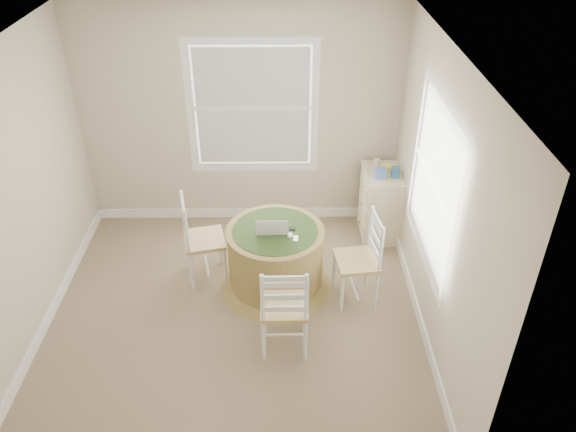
{
  "coord_description": "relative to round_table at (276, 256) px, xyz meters",
  "views": [
    {
      "loc": [
        0.48,
        -4.04,
        3.86
      ],
      "look_at": [
        0.53,
        0.45,
        0.89
      ],
      "focal_mm": 35.0,
      "sensor_mm": 36.0,
      "label": 1
    }
  ],
  "objects": [
    {
      "name": "mouse",
      "position": [
        0.15,
        -0.09,
        0.32
      ],
      "size": [
        0.06,
        0.09,
        0.03
      ],
      "primitive_type": "ellipsoid",
      "rotation": [
        0.0,
        0.0,
        -0.07
      ],
      "color": "white",
      "rests_on": "round_table"
    },
    {
      "name": "room",
      "position": [
        -0.23,
        -0.32,
        0.92
      ],
      "size": [
        3.64,
        3.64,
        2.64
      ],
      "color": "#836B53",
      "rests_on": "ground"
    },
    {
      "name": "chair_left",
      "position": [
        -0.73,
        0.17,
        0.09
      ],
      "size": [
        0.48,
        0.5,
        0.95
      ],
      "primitive_type": null,
      "rotation": [
        0.0,
        0.0,
        1.8
      ],
      "color": "white",
      "rests_on": "ground"
    },
    {
      "name": "chair_right",
      "position": [
        0.79,
        -0.2,
        0.09
      ],
      "size": [
        0.45,
        0.47,
        0.95
      ],
      "primitive_type": null,
      "rotation": [
        0.0,
        0.0,
        -1.44
      ],
      "color": "white",
      "rests_on": "ground"
    },
    {
      "name": "chair_near",
      "position": [
        0.08,
        -0.84,
        0.09
      ],
      "size": [
        0.42,
        0.4,
        0.95
      ],
      "primitive_type": null,
      "rotation": [
        0.0,
        0.0,
        3.15
      ],
      "color": "white",
      "rests_on": "ground"
    },
    {
      "name": "box_blue",
      "position": [
        1.32,
        0.84,
        0.49
      ],
      "size": [
        0.08,
        0.08,
        0.12
      ],
      "primitive_type": "cube",
      "rotation": [
        0.0,
        0.0,
        0.01
      ],
      "color": "#2F628F",
      "rests_on": "corner_chest"
    },
    {
      "name": "keys",
      "position": [
        0.17,
        0.02,
        0.32
      ],
      "size": [
        0.06,
        0.05,
        0.02
      ],
      "primitive_type": "cube",
      "rotation": [
        0.0,
        0.0,
        -0.07
      ],
      "color": "black",
      "rests_on": "round_table"
    },
    {
      "name": "box_yellow",
      "position": [
        1.26,
        1.01,
        0.46
      ],
      "size": [
        0.15,
        0.1,
        0.06
      ],
      "primitive_type": "cube",
      "rotation": [
        0.0,
        0.0,
        0.01
      ],
      "color": "#EDE153",
      "rests_on": "corner_chest"
    },
    {
      "name": "round_table",
      "position": [
        0.0,
        0.0,
        0.0
      ],
      "size": [
        1.16,
        1.16,
        0.7
      ],
      "rotation": [
        0.0,
        0.0,
        -0.07
      ],
      "color": "#9A7F45",
      "rests_on": "ground"
    },
    {
      "name": "cup_cream",
      "position": [
        1.14,
        1.1,
        0.48
      ],
      "size": [
        0.07,
        0.07,
        0.09
      ],
      "primitive_type": "cylinder",
      "color": "beige",
      "rests_on": "corner_chest"
    },
    {
      "name": "laptop",
      "position": [
        -0.03,
        -0.01,
        0.34
      ],
      "size": [
        0.31,
        0.27,
        0.21
      ],
      "rotation": [
        0.0,
        0.0,
        3.17
      ],
      "color": "white",
      "rests_on": "round_table"
    },
    {
      "name": "phone",
      "position": [
        0.2,
        -0.14,
        0.32
      ],
      "size": [
        0.05,
        0.09,
        0.02
      ],
      "primitive_type": "cube",
      "rotation": [
        0.0,
        0.0,
        -0.07
      ],
      "color": "#B7BABF",
      "rests_on": "round_table"
    },
    {
      "name": "tissue_box",
      "position": [
        1.14,
        0.85,
        0.48
      ],
      "size": [
        0.12,
        0.12,
        0.1
      ],
      "primitive_type": "cube",
      "rotation": [
        0.0,
        0.0,
        0.01
      ],
      "color": "#5A7DCE",
      "rests_on": "corner_chest"
    },
    {
      "name": "corner_chest",
      "position": [
        1.21,
        0.94,
        0.03
      ],
      "size": [
        0.47,
        0.62,
        0.82
      ],
      "rotation": [
        0.0,
        0.0,
        0.01
      ],
      "color": "beige",
      "rests_on": "ground"
    }
  ]
}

